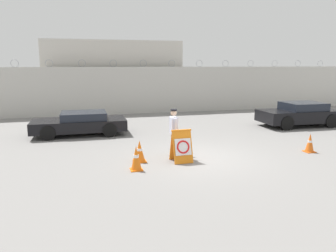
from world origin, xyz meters
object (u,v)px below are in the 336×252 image
(barricade_sign, at_px, (182,146))
(parked_car_far_side, at_px, (300,114))
(traffic_cone_near, at_px, (140,151))
(parked_car_front_coupe, at_px, (80,123))
(security_guard, at_px, (174,130))
(traffic_cone_mid, at_px, (310,143))
(traffic_cone_far, at_px, (136,158))

(barricade_sign, bearing_deg, parked_car_far_side, 27.87)
(traffic_cone_near, distance_m, parked_car_front_coupe, 5.34)
(barricade_sign, distance_m, security_guard, 0.87)
(security_guard, height_order, parked_car_front_coupe, security_guard)
(parked_car_front_coupe, xyz_separation_m, parked_car_far_side, (11.33, -0.67, 0.09))
(traffic_cone_mid, height_order, parked_car_front_coupe, parked_car_front_coupe)
(parked_car_front_coupe, bearing_deg, barricade_sign, 122.03)
(security_guard, relative_size, traffic_cone_mid, 2.40)
(traffic_cone_near, relative_size, traffic_cone_far, 0.94)
(traffic_cone_mid, bearing_deg, barricade_sign, 179.66)
(traffic_cone_far, xyz_separation_m, parked_car_front_coupe, (-1.68, 5.84, 0.17))
(parked_car_far_side, bearing_deg, traffic_cone_mid, 58.35)
(parked_car_far_side, bearing_deg, parked_car_front_coupe, -2.61)
(security_guard, bearing_deg, parked_car_front_coupe, 37.61)
(traffic_cone_near, bearing_deg, barricade_sign, -14.53)
(parked_car_far_side, bearing_deg, security_guard, 26.48)
(security_guard, relative_size, traffic_cone_far, 2.18)
(traffic_cone_near, height_order, parked_car_far_side, parked_car_far_side)
(security_guard, distance_m, traffic_cone_near, 1.50)
(barricade_sign, height_order, parked_car_far_side, parked_car_far_side)
(traffic_cone_mid, relative_size, traffic_cone_far, 0.91)
(traffic_cone_mid, height_order, traffic_cone_far, traffic_cone_far)
(traffic_cone_far, bearing_deg, parked_car_far_side, 28.21)
(security_guard, height_order, parked_car_far_side, security_guard)
(traffic_cone_near, bearing_deg, parked_car_front_coupe, 111.26)
(barricade_sign, height_order, security_guard, security_guard)
(barricade_sign, height_order, traffic_cone_far, barricade_sign)
(traffic_cone_near, relative_size, parked_car_front_coupe, 0.17)
(barricade_sign, xyz_separation_m, parked_car_far_side, (8.01, 4.67, 0.10))
(traffic_cone_mid, bearing_deg, security_guard, 170.96)
(parked_car_front_coupe, bearing_deg, security_guard, 125.74)
(traffic_cone_near, xyz_separation_m, traffic_cone_far, (-0.25, -0.86, 0.02))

